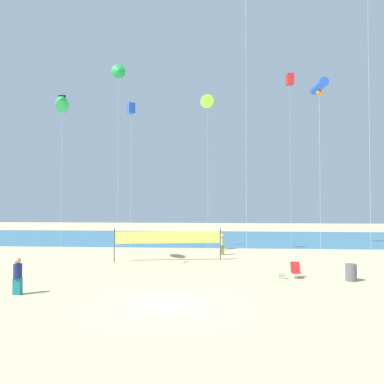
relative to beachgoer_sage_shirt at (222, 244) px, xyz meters
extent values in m
plane|color=#D1BC89|center=(-2.42, -14.76, -0.91)|extent=(120.00, 120.00, 0.00)
cube|color=teal|center=(-2.42, 14.34, -0.91)|extent=(120.00, 20.00, 0.01)
cube|color=olive|center=(0.00, 0.00, -0.52)|extent=(0.37, 0.22, 0.78)
cylinder|color=#99B28C|center=(0.00, 0.00, 0.19)|extent=(0.39, 0.39, 0.64)
sphere|color=beige|center=(0.00, 0.00, 0.65)|extent=(0.29, 0.29, 0.29)
cube|color=#19727A|center=(-9.65, -13.64, -0.52)|extent=(0.38, 0.23, 0.78)
cylinder|color=navy|center=(-9.65, -13.64, 0.19)|extent=(0.39, 0.39, 0.65)
sphere|color=tan|center=(-9.65, -13.64, 0.66)|extent=(0.29, 0.29, 0.29)
cube|color=red|center=(4.09, -8.99, -0.59)|extent=(0.52, 0.48, 0.03)
cube|color=red|center=(4.09, -8.70, -0.31)|extent=(0.52, 0.23, 0.57)
cylinder|color=silver|center=(4.09, -9.14, -0.75)|extent=(0.03, 0.03, 0.32)
cylinder|color=silver|center=(4.09, -8.85, -0.75)|extent=(0.03, 0.03, 0.32)
cylinder|color=#595960|center=(6.94, -9.46, -0.45)|extent=(0.60, 0.60, 0.93)
cylinder|color=#4C4C51|center=(-7.82, -3.96, 0.29)|extent=(0.08, 0.08, 2.40)
cylinder|color=#4C4C51|center=(-0.15, -2.71, 0.29)|extent=(0.08, 0.08, 2.40)
cube|color=#EAE566|center=(-3.99, -3.34, 0.81)|extent=(7.67, 1.27, 0.90)
cube|color=#99B28C|center=(3.25, -9.18, -0.76)|extent=(0.38, 0.19, 0.30)
cylinder|color=silver|center=(-1.17, 0.70, 5.47)|extent=(0.01, 0.01, 12.78)
cone|color=#8CD833|center=(-1.17, 0.70, 11.86)|extent=(1.24, 0.74, 1.17)
cylinder|color=silver|center=(5.67, -8.19, 4.67)|extent=(0.01, 0.01, 11.17)
cylinder|color=blue|center=(5.67, -8.19, 10.25)|extent=(0.66, 1.81, 0.54)
sphere|color=orange|center=(5.67, -8.19, 9.88)|extent=(0.33, 0.33, 0.33)
cylinder|color=silver|center=(-8.87, 0.67, 6.89)|extent=(0.01, 0.01, 15.61)
cone|color=green|center=(-8.87, 0.67, 14.70)|extent=(1.25, 0.51, 1.23)
cylinder|color=silver|center=(-11.05, -5.72, 4.59)|extent=(0.01, 0.01, 11.00)
ellipsoid|color=green|center=(-11.05, -5.72, 10.09)|extent=(1.75, 2.74, 1.06)
cube|color=black|center=(-11.05, -5.72, 10.47)|extent=(0.51, 0.06, 0.63)
cylinder|color=silver|center=(1.31, -8.95, 9.11)|extent=(0.01, 0.01, 20.04)
cylinder|color=silver|center=(8.44, -8.38, 7.69)|extent=(0.01, 0.01, 17.21)
cylinder|color=silver|center=(-7.29, -1.18, 5.02)|extent=(0.01, 0.01, 11.86)
cube|color=blue|center=(-7.29, -1.18, 10.95)|extent=(0.73, 0.73, 0.84)
cylinder|color=silver|center=(6.50, 5.09, 7.07)|extent=(0.01, 0.01, 15.98)
cube|color=red|center=(6.50, 5.09, 15.06)|extent=(0.74, 0.74, 1.04)
camera|label=1|loc=(-0.30, -30.43, 3.42)|focal=34.76mm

